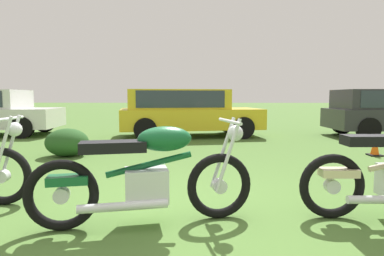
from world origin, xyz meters
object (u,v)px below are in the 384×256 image
object	(u,v)px
car_yellow	(184,109)
traffic_cone	(375,146)
motorcycle_green	(147,175)
shrub_low	(67,142)

from	to	relation	value
car_yellow	traffic_cone	bearing A→B (deg)	-48.40
motorcycle_green	traffic_cone	world-z (taller)	motorcycle_green
motorcycle_green	shrub_low	size ratio (longest dim) A/B	2.44
car_yellow	traffic_cone	world-z (taller)	car_yellow
motorcycle_green	car_yellow	world-z (taller)	car_yellow
motorcycle_green	car_yellow	xyz separation A→B (m)	(-0.01, 6.99, 0.35)
shrub_low	traffic_cone	distance (m)	6.36
motorcycle_green	traffic_cone	bearing A→B (deg)	28.85
car_yellow	motorcycle_green	bearing A→B (deg)	-100.46
motorcycle_green	car_yellow	bearing A→B (deg)	76.32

